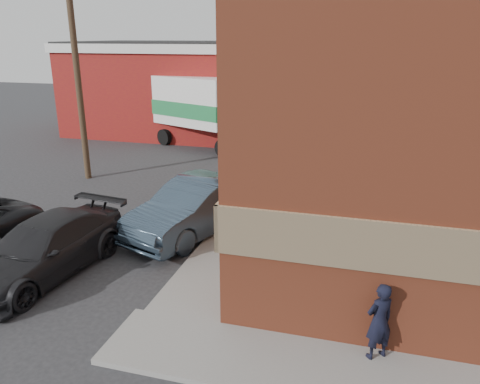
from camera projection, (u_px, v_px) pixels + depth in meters
The scene contains 8 objects.
ground at pixel (156, 317), 10.40m from camera, with size 90.00×90.00×0.00m, color #28282B.
sidewalk_west at pixel (269, 192), 18.44m from camera, with size 1.80×18.00×0.12m, color gray.
warehouse at pixel (204, 88), 29.29m from camera, with size 16.30×8.30×5.60m.
utility_pole at pixel (77, 66), 19.02m from camera, with size 2.00×0.26×9.00m.
man at pixel (379, 321), 8.68m from camera, with size 0.57×0.37×1.56m, color black.
sedan at pixel (196, 207), 14.63m from camera, with size 1.81×5.18×1.71m, color #314253.
suv_b at pixel (44, 248), 12.09m from camera, with size 2.02×4.96×1.44m, color black.
box_truck at pixel (214, 109), 25.02m from camera, with size 8.06×5.16×3.84m.
Camera 1 is at (4.21, -8.14, 5.94)m, focal length 35.00 mm.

